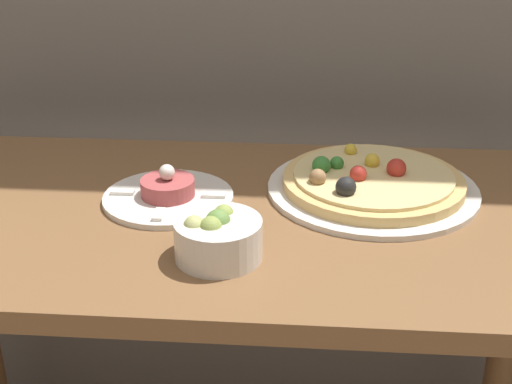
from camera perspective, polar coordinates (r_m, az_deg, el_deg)
dining_table at (r=1.24m, az=-2.98°, el=-6.72°), size 1.29×0.62×0.79m
pizza_plate at (r=1.25m, az=9.24°, el=0.73°), size 0.37×0.37×0.06m
tartare_plate at (r=1.22m, az=-7.05°, el=-0.15°), size 0.22×0.22×0.07m
small_bowl at (r=1.03m, az=-3.09°, el=-3.62°), size 0.13×0.13×0.07m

